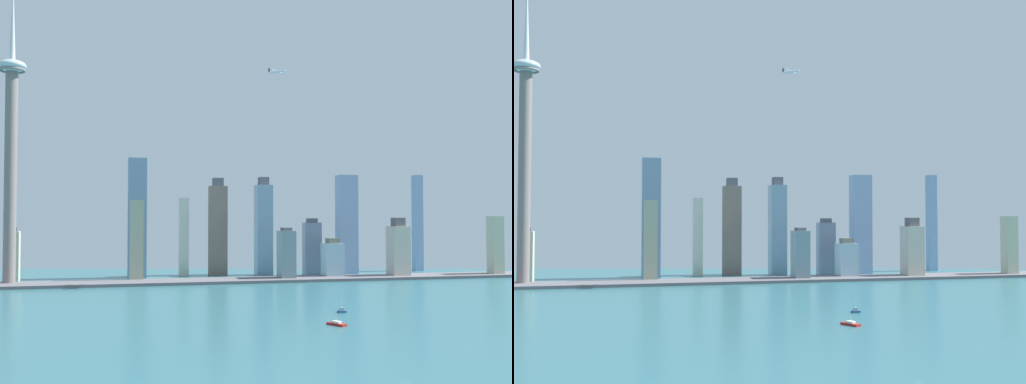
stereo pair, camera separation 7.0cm
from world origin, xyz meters
TOP-DOWN VIEW (x-y plane):
  - ground_plane at (0.00, 0.00)m, footprint 6000.00×6000.00m
  - waterfront_pier at (0.00, 491.79)m, footprint 1000.07×55.27m
  - observation_tower at (-256.93, 508.77)m, footprint 33.12×33.12m
  - skyscraper_0 at (80.46, 497.16)m, footprint 19.19×26.43m
  - skyscraper_1 at (148.06, 510.11)m, footprint 25.07×25.73m
  - skyscraper_2 at (314.69, 593.16)m, footprint 13.30×12.32m
  - skyscraper_3 at (134.69, 557.25)m, footprint 24.15×15.03m
  - skyscraper_4 at (377.90, 489.17)m, footprint 16.32×17.88m
  - skyscraper_5 at (186.02, 556.09)m, footprint 26.59×22.03m
  - skyscraper_6 at (69.65, 576.49)m, footprint 22.05×24.10m
  - skyscraper_7 at (-40.62, 591.16)m, footprint 12.60×14.14m
  - skyscraper_8 at (236.79, 497.71)m, footprint 23.75×26.44m
  - skyscraper_9 at (7.52, 593.24)m, footprint 24.31×20.68m
  - skyscraper_10 at (-105.37, 575.65)m, footprint 24.65×24.31m
  - skyscraper_12 at (-108.37, 518.87)m, footprint 16.69×13.51m
  - skyscraper_13 at (-257.63, 555.65)m, footprint 12.65×17.36m
  - boat_1 at (50.31, 219.64)m, footprint 7.84×3.15m
  - boat_2 at (24.48, 161.97)m, footprint 12.19×16.80m
  - airplane at (55.19, 452.17)m, footprint 21.20×21.17m

SIDE VIEW (x-z plane):
  - ground_plane at x=0.00m, z-range 0.00..0.00m
  - boat_2 at x=24.48m, z-range -3.34..5.77m
  - boat_1 at x=50.31m, z-range -3.34..6.69m
  - waterfront_pier at x=0.00m, z-range 0.00..3.64m
  - skyscraper_1 at x=148.06m, z-range -2.11..51.03m
  - skyscraper_13 at x=-257.63m, z-range -1.44..66.34m
  - skyscraper_0 at x=80.46m, z-range -1.28..66.31m
  - skyscraper_8 at x=236.79m, z-range -3.45..76.64m
  - skyscraper_3 at x=134.69m, z-range -1.84..77.47m
  - skyscraper_4 at x=377.90m, z-range 0.00..82.19m
  - skyscraper_12 at x=-108.37m, z-range 0.00..102.49m
  - skyscraper_7 at x=-40.62m, z-range 0.00..107.55m
  - skyscraper_9 at x=7.52m, z-range -3.58..132.56m
  - skyscraper_6 at x=69.65m, z-range -3.44..133.66m
  - skyscraper_5 at x=186.02m, z-range 0.00..140.28m
  - skyscraper_2 at x=314.69m, z-range 0.00..144.54m
  - skyscraper_10 at x=-105.37m, z-range 0.00..160.02m
  - observation_tower at x=-256.93m, z-range -9.61..359.18m
  - airplane at x=55.19m, z-range 254.92..262.18m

